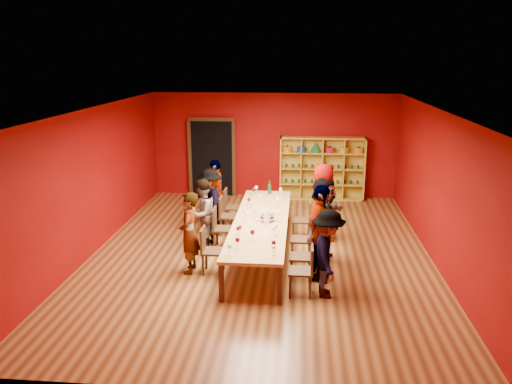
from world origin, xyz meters
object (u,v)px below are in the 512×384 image
(chair_person_right_0, at_px, (305,268))
(person_left_1, at_px, (189,233))
(person_left_2, at_px, (202,214))
(person_right_0, at_px, (327,254))
(spittoon_bowl, at_px, (267,218))
(wine_bottle, at_px, (270,189))
(chair_person_left_2, at_px, (220,226))
(person_right_2, at_px, (323,220))
(chair_person_right_3, at_px, (305,218))
(shelving_unit, at_px, (322,165))
(person_left_3, at_px, (211,202))
(person_left_4, at_px, (216,192))
(chair_person_right_2, at_px, (305,237))
(chair_person_left_3, at_px, (226,213))
(person_right_3, at_px, (323,202))
(chair_person_left_1, at_px, (209,248))
(person_right_1, at_px, (320,233))
(chair_person_right_1, at_px, (305,254))
(tasting_table, at_px, (261,222))

(chair_person_right_0, bearing_deg, person_left_1, 160.89)
(person_left_2, xyz_separation_m, person_right_0, (2.57, -2.02, 0.02))
(person_left_2, distance_m, person_right_0, 3.27)
(spittoon_bowl, distance_m, wine_bottle, 2.08)
(chair_person_left_2, bearing_deg, person_right_2, -12.51)
(chair_person_right_3, bearing_deg, shelving_unit, 81.74)
(person_left_3, bearing_deg, person_left_4, 162.35)
(chair_person_right_2, relative_size, wine_bottle, 2.62)
(chair_person_left_3, height_order, chair_person_right_2, same)
(chair_person_right_2, height_order, person_right_3, person_right_3)
(person_left_4, bearing_deg, chair_person_left_1, -2.83)
(person_right_3, relative_size, wine_bottle, 5.12)
(person_left_2, distance_m, person_right_1, 2.82)
(chair_person_left_1, bearing_deg, person_left_2, 106.72)
(chair_person_left_1, distance_m, person_right_1, 2.12)
(person_left_1, bearing_deg, person_right_2, 106.01)
(person_right_2, xyz_separation_m, person_right_3, (0.04, 1.21, 0.01))
(shelving_unit, height_order, chair_person_left_1, shelving_unit)
(chair_person_right_3, bearing_deg, person_right_0, -82.34)
(chair_person_right_1, bearing_deg, chair_person_right_2, 90.00)
(spittoon_bowl, bearing_deg, person_right_3, 41.79)
(person_left_2, xyz_separation_m, chair_person_right_2, (2.20, -0.48, -0.26))
(person_right_2, bearing_deg, chair_person_right_3, 30.84)
(chair_person_right_2, relative_size, person_right_3, 0.51)
(tasting_table, distance_m, chair_person_left_2, 0.96)
(tasting_table, distance_m, person_left_2, 1.31)
(person_left_2, distance_m, chair_person_left_3, 0.99)
(person_left_2, xyz_separation_m, chair_person_right_1, (2.20, -1.38, -0.26))
(chair_person_right_1, height_order, spittoon_bowl, spittoon_bowl)
(chair_person_left_1, xyz_separation_m, wine_bottle, (0.96, 3.01, 0.38))
(person_right_2, bearing_deg, tasting_table, 93.74)
(chair_person_left_1, distance_m, spittoon_bowl, 1.44)
(person_right_2, bearing_deg, chair_person_right_0, -178.10)
(shelving_unit, xyz_separation_m, spittoon_bowl, (-1.27, -4.40, -0.16))
(spittoon_bowl, bearing_deg, person_right_0, -55.91)
(person_right_3, bearing_deg, person_right_2, 164.45)
(person_right_1, bearing_deg, person_left_1, 108.52)
(person_left_3, distance_m, person_right_0, 3.85)
(chair_person_right_0, bearing_deg, spittoon_bowl, 114.68)
(person_right_0, bearing_deg, chair_person_right_1, 27.90)
(shelving_unit, xyz_separation_m, person_right_3, (-0.09, -3.35, -0.11))
(shelving_unit, bearing_deg, tasting_table, -107.92)
(person_right_1, bearing_deg, person_left_3, 68.30)
(tasting_table, height_order, shelving_unit, shelving_unit)
(tasting_table, relative_size, person_left_2, 2.97)
(chair_person_right_3, bearing_deg, person_right_2, -73.88)
(person_right_0, bearing_deg, person_left_3, 39.21)
(person_left_1, relative_size, chair_person_right_2, 1.77)
(shelving_unit, bearing_deg, person_left_1, -116.62)
(person_right_1, distance_m, person_right_2, 0.90)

